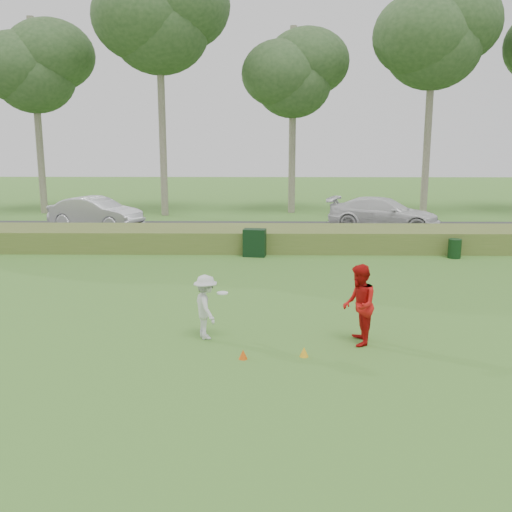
{
  "coord_description": "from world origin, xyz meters",
  "views": [
    {
      "loc": [
        0.25,
        -12.49,
        4.69
      ],
      "look_at": [
        0.0,
        4.0,
        1.3
      ],
      "focal_mm": 40.0,
      "sensor_mm": 36.0,
      "label": 1
    }
  ],
  "objects_px": {
    "cone_orange": "(243,354)",
    "utility_cabinet": "(255,243)",
    "car_right": "(384,214)",
    "player_red": "(359,305)",
    "trash_bin": "(455,249)",
    "car_mid": "(96,213)",
    "cone_yellow": "(304,352)",
    "player_white": "(206,307)"
  },
  "relations": [
    {
      "from": "player_white",
      "to": "cone_orange",
      "type": "bearing_deg",
      "value": -166.74
    },
    {
      "from": "player_red",
      "to": "cone_orange",
      "type": "bearing_deg",
      "value": -66.32
    },
    {
      "from": "car_mid",
      "to": "cone_yellow",
      "type": "bearing_deg",
      "value": -131.39
    },
    {
      "from": "utility_cabinet",
      "to": "car_mid",
      "type": "distance_m",
      "value": 11.02
    },
    {
      "from": "car_mid",
      "to": "car_right",
      "type": "bearing_deg",
      "value": -70.8
    },
    {
      "from": "player_white",
      "to": "trash_bin",
      "type": "height_order",
      "value": "player_white"
    },
    {
      "from": "player_red",
      "to": "utility_cabinet",
      "type": "relative_size",
      "value": 1.69
    },
    {
      "from": "player_white",
      "to": "player_red",
      "type": "bearing_deg",
      "value": -117.5
    },
    {
      "from": "utility_cabinet",
      "to": "car_mid",
      "type": "height_order",
      "value": "car_mid"
    },
    {
      "from": "cone_orange",
      "to": "player_red",
      "type": "bearing_deg",
      "value": 20.25
    },
    {
      "from": "player_red",
      "to": "cone_orange",
      "type": "xyz_separation_m",
      "value": [
        -2.64,
        -0.98,
        -0.84
      ]
    },
    {
      "from": "player_red",
      "to": "utility_cabinet",
      "type": "bearing_deg",
      "value": -162.23
    },
    {
      "from": "player_red",
      "to": "cone_yellow",
      "type": "height_order",
      "value": "player_red"
    },
    {
      "from": "player_white",
      "to": "cone_orange",
      "type": "xyz_separation_m",
      "value": [
        0.93,
        -1.32,
        -0.67
      ]
    },
    {
      "from": "player_red",
      "to": "trash_bin",
      "type": "relative_size",
      "value": 2.45
    },
    {
      "from": "utility_cabinet",
      "to": "car_right",
      "type": "distance_m",
      "value": 9.47
    },
    {
      "from": "utility_cabinet",
      "to": "car_mid",
      "type": "bearing_deg",
      "value": 148.72
    },
    {
      "from": "player_white",
      "to": "cone_yellow",
      "type": "height_order",
      "value": "player_white"
    },
    {
      "from": "player_white",
      "to": "player_red",
      "type": "height_order",
      "value": "player_red"
    },
    {
      "from": "player_red",
      "to": "trash_bin",
      "type": "xyz_separation_m",
      "value": [
        5.45,
        9.89,
        -0.56
      ]
    },
    {
      "from": "cone_orange",
      "to": "player_white",
      "type": "bearing_deg",
      "value": 125.21
    },
    {
      "from": "player_red",
      "to": "trash_bin",
      "type": "bearing_deg",
      "value": 154.59
    },
    {
      "from": "player_red",
      "to": "utility_cabinet",
      "type": "distance_m",
      "value": 10.46
    },
    {
      "from": "player_red",
      "to": "cone_orange",
      "type": "distance_m",
      "value": 2.94
    },
    {
      "from": "car_right",
      "to": "player_red",
      "type": "bearing_deg",
      "value": -173.3
    },
    {
      "from": "trash_bin",
      "to": "cone_orange",
      "type": "bearing_deg",
      "value": -126.67
    },
    {
      "from": "cone_yellow",
      "to": "car_right",
      "type": "bearing_deg",
      "value": 73.29
    },
    {
      "from": "utility_cabinet",
      "to": "car_right",
      "type": "xyz_separation_m",
      "value": [
        6.6,
        6.78,
        0.33
      ]
    },
    {
      "from": "player_white",
      "to": "cone_orange",
      "type": "height_order",
      "value": "player_white"
    },
    {
      "from": "utility_cabinet",
      "to": "player_red",
      "type": "bearing_deg",
      "value": -67.58
    },
    {
      "from": "cone_orange",
      "to": "cone_yellow",
      "type": "height_order",
      "value": "cone_yellow"
    },
    {
      "from": "player_white",
      "to": "trash_bin",
      "type": "distance_m",
      "value": 13.14
    },
    {
      "from": "utility_cabinet",
      "to": "cone_yellow",
      "type": "bearing_deg",
      "value": -75.26
    },
    {
      "from": "player_red",
      "to": "cone_yellow",
      "type": "bearing_deg",
      "value": -54.57
    },
    {
      "from": "cone_orange",
      "to": "car_mid",
      "type": "relative_size",
      "value": 0.04
    },
    {
      "from": "cone_orange",
      "to": "cone_yellow",
      "type": "bearing_deg",
      "value": 6.72
    },
    {
      "from": "utility_cabinet",
      "to": "car_mid",
      "type": "xyz_separation_m",
      "value": [
        -8.52,
        6.99,
        0.32
      ]
    },
    {
      "from": "cone_orange",
      "to": "utility_cabinet",
      "type": "bearing_deg",
      "value": 89.71
    },
    {
      "from": "cone_yellow",
      "to": "utility_cabinet",
      "type": "relative_size",
      "value": 0.19
    },
    {
      "from": "cone_yellow",
      "to": "car_mid",
      "type": "bearing_deg",
      "value": 118.64
    },
    {
      "from": "trash_bin",
      "to": "player_white",
      "type": "bearing_deg",
      "value": -133.4
    },
    {
      "from": "player_white",
      "to": "car_mid",
      "type": "distance_m",
      "value": 18.38
    }
  ]
}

